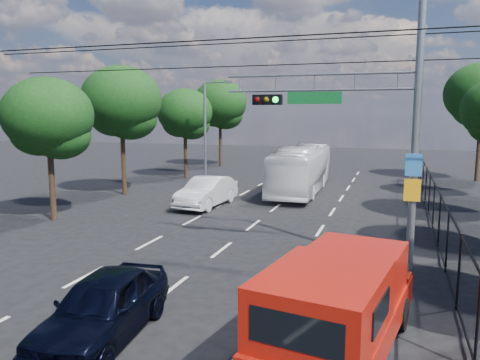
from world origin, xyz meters
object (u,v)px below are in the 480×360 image
at_px(navy_hatchback, 103,306).
at_px(white_bus, 301,169).
at_px(white_van, 207,192).
at_px(red_pickup, 340,303).
at_px(signal_mast, 376,105).

xyz_separation_m(navy_hatchback, white_bus, (0.40, 20.61, 0.71)).
bearing_deg(navy_hatchback, white_van, 97.77).
relative_size(red_pickup, white_bus, 0.58).
relative_size(white_bus, white_van, 2.18).
relative_size(signal_mast, navy_hatchback, 2.19).
xyz_separation_m(signal_mast, navy_hatchback, (-5.39, -7.17, -4.50)).
bearing_deg(navy_hatchback, signal_mast, 47.17).
bearing_deg(white_bus, white_van, -124.18).
bearing_deg(white_van, red_pickup, -53.91).
bearing_deg(navy_hatchback, white_bus, 82.99).
height_order(red_pickup, white_van, red_pickup).
xyz_separation_m(white_bus, white_van, (-3.93, -6.12, -0.66)).
height_order(navy_hatchback, white_van, white_van).
bearing_deg(signal_mast, navy_hatchback, -126.94).
bearing_deg(red_pickup, white_bus, 103.37).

